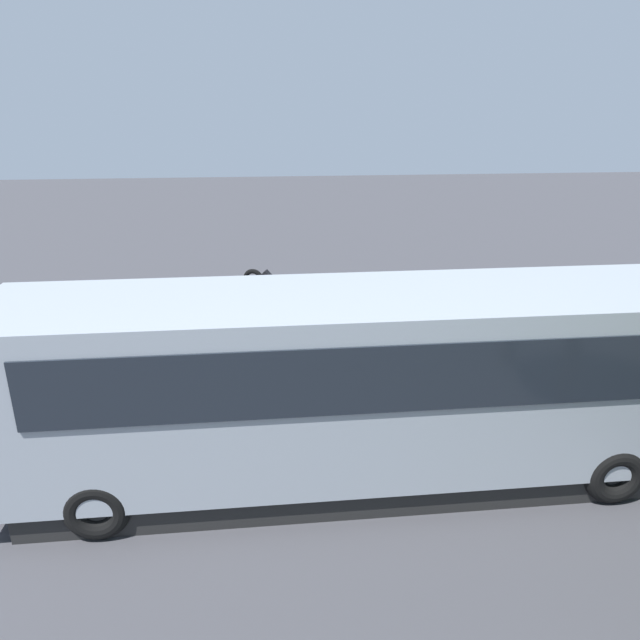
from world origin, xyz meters
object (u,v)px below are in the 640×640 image
(spectator_centre, at_px, (325,348))
(parked_motorcycle_silver, at_px, (263,394))
(spectator_right, at_px, (273,357))
(stunt_motorcycle, at_px, (279,292))
(spectator_left, at_px, (382,353))
(spectator_far_left, at_px, (432,350))
(tour_bus, at_px, (355,389))
(traffic_cone, at_px, (342,318))

(spectator_centre, relative_size, parked_motorcycle_silver, 0.88)
(spectator_right, height_order, stunt_motorcycle, stunt_motorcycle)
(spectator_left, height_order, stunt_motorcycle, stunt_motorcycle)
(spectator_far_left, distance_m, spectator_left, 1.11)
(tour_bus, relative_size, spectator_left, 6.71)
(spectator_right, xyz_separation_m, parked_motorcycle_silver, (0.23, 0.65, -0.51))
(spectator_left, distance_m, stunt_motorcycle, 4.95)
(spectator_right, distance_m, parked_motorcycle_silver, 0.86)
(parked_motorcycle_silver, bearing_deg, spectator_centre, -149.25)
(parked_motorcycle_silver, relative_size, traffic_cone, 3.26)
(spectator_far_left, height_order, traffic_cone, spectator_far_left)
(spectator_left, xyz_separation_m, spectator_right, (2.32, -0.04, -0.00))
(tour_bus, height_order, spectator_left, tour_bus)
(spectator_centre, distance_m, stunt_motorcycle, 4.41)
(spectator_far_left, xyz_separation_m, traffic_cone, (1.37, -4.11, -0.69))
(spectator_far_left, relative_size, stunt_motorcycle, 0.89)
(spectator_left, height_order, parked_motorcycle_silver, spectator_left)
(spectator_far_left, height_order, spectator_right, spectator_far_left)
(spectator_centre, distance_m, traffic_cone, 4.15)
(spectator_far_left, relative_size, spectator_right, 1.01)
(tour_bus, xyz_separation_m, spectator_left, (-1.06, -2.88, -0.65))
(tour_bus, distance_m, spectator_left, 3.14)
(spectator_far_left, height_order, stunt_motorcycle, stunt_motorcycle)
(parked_motorcycle_silver, distance_m, stunt_motorcycle, 5.19)
(spectator_far_left, xyz_separation_m, stunt_motorcycle, (3.11, -4.48, 0.02))
(tour_bus, bearing_deg, spectator_left, -110.28)
(tour_bus, xyz_separation_m, spectator_far_left, (-2.18, -2.93, -0.65))
(spectator_left, distance_m, parked_motorcycle_silver, 2.67)
(tour_bus, height_order, traffic_cone, tour_bus)
(spectator_centre, height_order, parked_motorcycle_silver, spectator_centre)
(tour_bus, bearing_deg, parked_motorcycle_silver, -56.74)
(spectator_far_left, bearing_deg, stunt_motorcycle, -55.21)
(parked_motorcycle_silver, xyz_separation_m, stunt_motorcycle, (-0.55, -5.14, 0.54))
(tour_bus, distance_m, spectator_far_left, 3.70)
(spectator_far_left, bearing_deg, spectator_left, 2.37)
(spectator_far_left, relative_size, traffic_cone, 2.68)
(parked_motorcycle_silver, bearing_deg, stunt_motorcycle, -96.15)
(spectator_centre, xyz_separation_m, stunt_motorcycle, (0.80, -4.33, -0.07))
(spectator_right, xyz_separation_m, traffic_cone, (-2.06, -4.11, -0.69))
(spectator_right, bearing_deg, stunt_motorcycle, -94.12)
(parked_motorcycle_silver, xyz_separation_m, traffic_cone, (-2.30, -4.77, -0.18))
(spectator_left, xyz_separation_m, parked_motorcycle_silver, (2.55, 0.61, -0.51))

